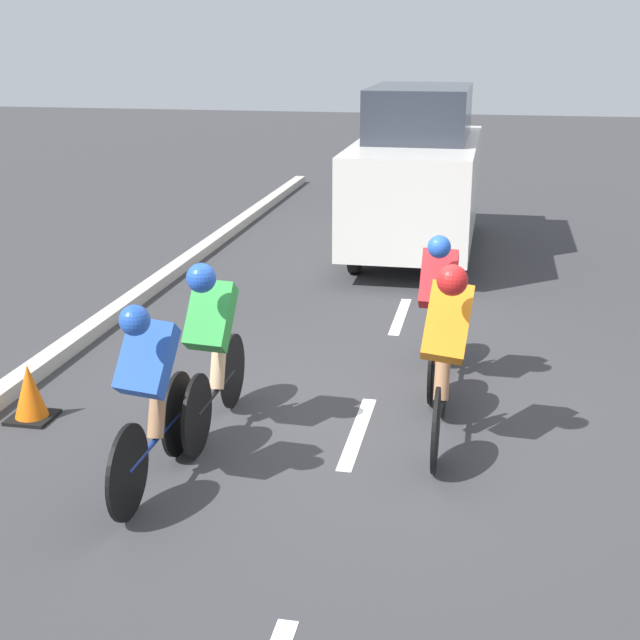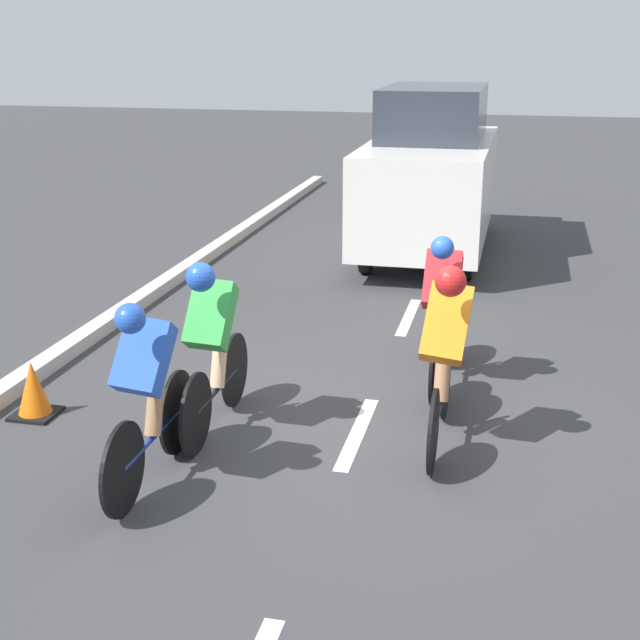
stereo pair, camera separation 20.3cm
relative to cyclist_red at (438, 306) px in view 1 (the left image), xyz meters
The scene contains 10 objects.
ground_plane 1.31m from the cyclist_red, 59.79° to the left, with size 60.00×60.00×0.00m, color #38383A.
lane_stripe_mid 1.53m from the cyclist_red, 66.15° to the left, with size 0.12×1.40×0.01m, color white.
lane_stripe_far 2.19m from the cyclist_red, 74.82° to the right, with size 0.12×1.40×0.01m, color white.
curb 3.99m from the cyclist_red, 18.03° to the left, with size 0.20×24.79×0.14m, color #B7B2A8.
cyclist_red is the anchor object (origin of this frame).
cyclist_blue 3.03m from the cyclist_red, 52.89° to the left, with size 0.37×1.63×1.45m.
cyclist_orange 1.33m from the cyclist_red, 96.36° to the left, with size 0.38×1.67×1.54m.
cyclist_green 2.22m from the cyclist_red, 40.62° to the left, with size 0.35×1.61×1.49m.
support_car 5.28m from the cyclist_red, 82.58° to the right, with size 1.70×4.35×2.39m.
traffic_cone 3.65m from the cyclist_red, 24.35° to the left, with size 0.36×0.36×0.49m.
Camera 1 is at (-0.99, 6.88, 3.12)m, focal length 50.00 mm.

